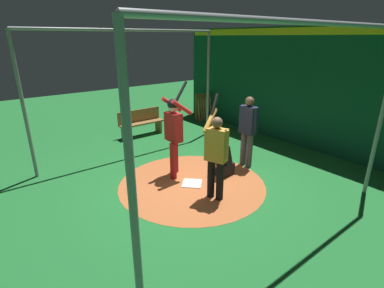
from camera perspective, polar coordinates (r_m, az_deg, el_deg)
The scene contains 11 objects.
ground_plane at distance 6.63m, azimuth 0.00°, elevation -7.73°, with size 26.16×26.16×0.00m, color #1E6B2D.
dirt_circle at distance 6.63m, azimuth 0.00°, elevation -7.71°, with size 3.26×3.26×0.01m, color #B76033.
home_plate at distance 6.62m, azimuth 0.00°, elevation -7.64°, with size 0.42×0.42×0.01m, color white.
batter at distance 6.63m, azimuth -3.54°, elevation 2.77°, with size 0.68×0.49×2.16m.
catcher at distance 6.93m, azimuth 5.86°, elevation -3.02°, with size 0.58×0.40×0.98m.
umpire at distance 7.31m, azimuth 10.82°, elevation 3.10°, with size 0.22×0.49×1.77m.
visitor at distance 5.70m, azimuth 4.73°, elevation -1.67°, with size 0.54×0.60×2.07m.
back_wall at distance 9.14m, azimuth 21.33°, elevation 10.07°, with size 0.22×10.16×3.39m.
cage_frame at distance 5.92m, azimuth 0.00°, elevation 11.95°, with size 5.38×5.18×3.29m.
bat_rack at distance 11.73m, azimuth 3.03°, elevation 7.31°, with size 1.18×0.21×1.05m.
bench at distance 9.85m, azimuth -9.91°, elevation 4.18°, with size 1.52×0.36×0.85m.
Camera 1 is at (3.61, 4.61, 3.10)m, focal length 27.39 mm.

